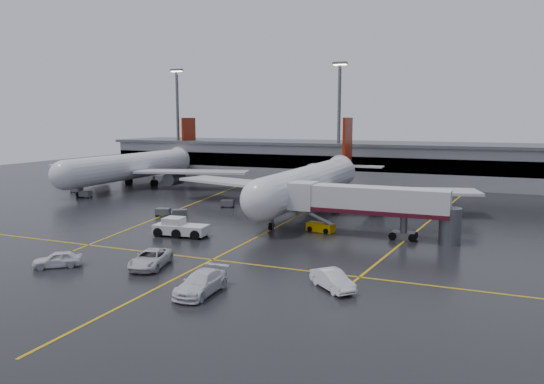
% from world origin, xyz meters
% --- Properties ---
extents(ground, '(220.00, 220.00, 0.00)m').
position_xyz_m(ground, '(0.00, 0.00, 0.00)').
color(ground, black).
rests_on(ground, ground).
extents(apron_line_centre, '(0.25, 90.00, 0.02)m').
position_xyz_m(apron_line_centre, '(0.00, 0.00, 0.01)').
color(apron_line_centre, gold).
rests_on(apron_line_centre, ground).
extents(apron_line_stop, '(60.00, 0.25, 0.02)m').
position_xyz_m(apron_line_stop, '(0.00, -22.00, 0.01)').
color(apron_line_stop, gold).
rests_on(apron_line_stop, ground).
extents(apron_line_left, '(9.99, 69.35, 0.02)m').
position_xyz_m(apron_line_left, '(-20.00, 10.00, 0.01)').
color(apron_line_left, gold).
rests_on(apron_line_left, ground).
extents(apron_line_right, '(7.57, 69.64, 0.02)m').
position_xyz_m(apron_line_right, '(18.00, 10.00, 0.01)').
color(apron_line_right, gold).
rests_on(apron_line_right, ground).
extents(terminal, '(122.00, 19.00, 8.60)m').
position_xyz_m(terminal, '(0.00, 47.93, 4.32)').
color(terminal, gray).
rests_on(terminal, ground).
extents(light_mast_left, '(3.00, 1.20, 25.45)m').
position_xyz_m(light_mast_left, '(-45.00, 42.00, 14.47)').
color(light_mast_left, '#595B60').
rests_on(light_mast_left, ground).
extents(light_mast_mid, '(3.00, 1.20, 25.45)m').
position_xyz_m(light_mast_mid, '(-5.00, 42.00, 14.47)').
color(light_mast_mid, '#595B60').
rests_on(light_mast_mid, ground).
extents(main_airliner, '(48.80, 45.60, 14.10)m').
position_xyz_m(main_airliner, '(0.00, 9.70, 4.21)').
color(main_airliner, silver).
rests_on(main_airliner, ground).
extents(second_airliner, '(48.80, 45.60, 14.10)m').
position_xyz_m(second_airliner, '(-42.00, 21.70, 4.21)').
color(second_airliner, silver).
rests_on(second_airliner, ground).
extents(jet_bridge, '(19.90, 3.40, 6.05)m').
position_xyz_m(jet_bridge, '(11.87, -6.00, 3.93)').
color(jet_bridge, silver).
rests_on(jet_bridge, ground).
extents(pushback_tractor, '(6.59, 3.31, 2.28)m').
position_xyz_m(pushback_tractor, '(-8.67, -14.32, 0.91)').
color(pushback_tractor, silver).
rests_on(pushback_tractor, ground).
extents(belt_loader, '(3.63, 2.22, 2.15)m').
position_xyz_m(belt_loader, '(5.94, -5.48, 0.53)').
color(belt_loader, '#E19D00').
rests_on(belt_loader, ground).
extents(service_van_a, '(3.97, 6.26, 1.61)m').
position_xyz_m(service_van_a, '(-4.09, -26.42, 0.81)').
color(service_van_a, silver).
rests_on(service_van_a, ground).
extents(service_van_b, '(2.54, 6.02, 1.73)m').
position_xyz_m(service_van_b, '(4.02, -30.99, 0.87)').
color(service_van_b, white).
rests_on(service_van_b, ground).
extents(service_van_c, '(4.64, 4.44, 1.57)m').
position_xyz_m(service_van_c, '(13.34, -25.99, 0.79)').
color(service_van_c, white).
rests_on(service_van_c, ground).
extents(service_van_d, '(4.50, 4.15, 1.49)m').
position_xyz_m(service_van_d, '(-12.10, -29.73, 0.75)').
color(service_van_d, white).
rests_on(service_van_d, ground).
extents(baggage_cart_a, '(2.38, 2.11, 1.12)m').
position_xyz_m(baggage_cart_a, '(-15.10, -4.29, 0.63)').
color(baggage_cart_a, '#595B60').
rests_on(baggage_cart_a, ground).
extents(baggage_cart_b, '(2.31, 1.88, 1.12)m').
position_xyz_m(baggage_cart_b, '(-17.82, -4.42, 0.63)').
color(baggage_cart_b, '#595B60').
rests_on(baggage_cart_b, ground).
extents(baggage_cart_c, '(2.29, 1.83, 1.12)m').
position_xyz_m(baggage_cart_c, '(-12.81, 5.77, 0.63)').
color(baggage_cart_c, '#595B60').
rests_on(baggage_cart_c, ground).
extents(baggage_cart_d, '(2.24, 1.72, 1.12)m').
position_xyz_m(baggage_cart_d, '(-46.44, 9.25, 0.63)').
color(baggage_cart_d, '#595B60').
rests_on(baggage_cart_d, ground).
extents(baggage_cart_e, '(2.13, 1.50, 1.12)m').
position_xyz_m(baggage_cart_e, '(-40.57, 5.12, 0.63)').
color(baggage_cart_e, '#595B60').
rests_on(baggage_cart_e, ground).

